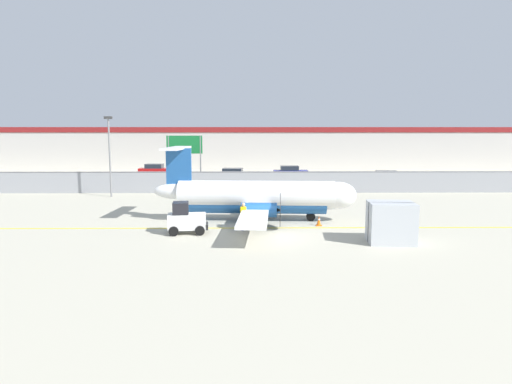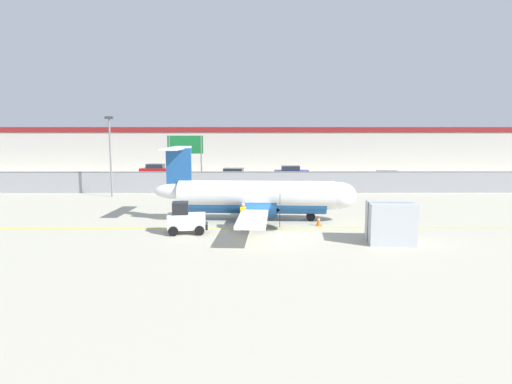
{
  "view_description": "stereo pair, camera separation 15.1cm",
  "coord_description": "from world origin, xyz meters",
  "px_view_note": "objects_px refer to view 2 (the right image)",
  "views": [
    {
      "loc": [
        -0.93,
        -25.81,
        6.05
      ],
      "look_at": [
        -0.55,
        5.41,
        1.8
      ],
      "focal_mm": 32.0,
      "sensor_mm": 36.0,
      "label": 1
    },
    {
      "loc": [
        -0.78,
        -25.81,
        6.05
      ],
      "look_at": [
        -0.55,
        5.41,
        1.8
      ],
      "focal_mm": 32.0,
      "sensor_mm": 36.0,
      "label": 2
    }
  ],
  "objects_px": {
    "commuter_airplane": "(260,197)",
    "highway_sign": "(185,149)",
    "parked_car_3": "(389,178)",
    "cargo_container": "(391,223)",
    "ground_crew_worker": "(243,215)",
    "parked_car_2": "(291,172)",
    "traffic_cone_near_right": "(252,210)",
    "baggage_tug": "(186,219)",
    "apron_light_pole": "(110,150)",
    "traffic_cone_near_left": "(319,221)",
    "parked_car_1": "(233,175)",
    "parked_car_0": "(156,170)"
  },
  "relations": [
    {
      "from": "commuter_airplane",
      "to": "highway_sign",
      "type": "distance_m",
      "value": 17.63
    },
    {
      "from": "parked_car_3",
      "to": "commuter_airplane",
      "type": "bearing_deg",
      "value": -119.95
    },
    {
      "from": "cargo_container",
      "to": "parked_car_3",
      "type": "bearing_deg",
      "value": 78.59
    },
    {
      "from": "ground_crew_worker",
      "to": "cargo_container",
      "type": "relative_size",
      "value": 0.66
    },
    {
      "from": "commuter_airplane",
      "to": "ground_crew_worker",
      "type": "distance_m",
      "value": 3.28
    },
    {
      "from": "ground_crew_worker",
      "to": "parked_car_3",
      "type": "relative_size",
      "value": 0.39
    },
    {
      "from": "parked_car_2",
      "to": "traffic_cone_near_right",
      "type": "bearing_deg",
      "value": -101.3
    },
    {
      "from": "commuter_airplane",
      "to": "cargo_container",
      "type": "bearing_deg",
      "value": -37.91
    },
    {
      "from": "baggage_tug",
      "to": "parked_car_3",
      "type": "height_order",
      "value": "baggage_tug"
    },
    {
      "from": "commuter_airplane",
      "to": "apron_light_pole",
      "type": "bearing_deg",
      "value": 143.45
    },
    {
      "from": "traffic_cone_near_left",
      "to": "highway_sign",
      "type": "xyz_separation_m",
      "value": [
        -10.99,
        17.62,
        3.83
      ]
    },
    {
      "from": "parked_car_1",
      "to": "parked_car_2",
      "type": "height_order",
      "value": "same"
    },
    {
      "from": "commuter_airplane",
      "to": "parked_car_2",
      "type": "bearing_deg",
      "value": 84.02
    },
    {
      "from": "commuter_airplane",
      "to": "cargo_container",
      "type": "height_order",
      "value": "commuter_airplane"
    },
    {
      "from": "commuter_airplane",
      "to": "parked_car_0",
      "type": "xyz_separation_m",
      "value": [
        -12.99,
        28.99,
        -0.71
      ]
    },
    {
      "from": "commuter_airplane",
      "to": "highway_sign",
      "type": "xyz_separation_m",
      "value": [
        -7.25,
        15.87,
        2.54
      ]
    },
    {
      "from": "baggage_tug",
      "to": "apron_light_pole",
      "type": "bearing_deg",
      "value": 114.84
    },
    {
      "from": "cargo_container",
      "to": "traffic_cone_near_left",
      "type": "height_order",
      "value": "cargo_container"
    },
    {
      "from": "parked_car_1",
      "to": "parked_car_3",
      "type": "xyz_separation_m",
      "value": [
        17.0,
        -3.58,
        0.0
      ]
    },
    {
      "from": "highway_sign",
      "to": "parked_car_2",
      "type": "bearing_deg",
      "value": 40.48
    },
    {
      "from": "commuter_airplane",
      "to": "apron_light_pole",
      "type": "relative_size",
      "value": 2.21
    },
    {
      "from": "ground_crew_worker",
      "to": "apron_light_pole",
      "type": "distance_m",
      "value": 19.13
    },
    {
      "from": "baggage_tug",
      "to": "parked_car_2",
      "type": "bearing_deg",
      "value": 67.8
    },
    {
      "from": "apron_light_pole",
      "to": "highway_sign",
      "type": "xyz_separation_m",
      "value": [
        6.1,
        4.64,
        -0.16
      ]
    },
    {
      "from": "parked_car_1",
      "to": "traffic_cone_near_right",
      "type": "bearing_deg",
      "value": 103.99
    },
    {
      "from": "parked_car_3",
      "to": "traffic_cone_near_left",
      "type": "bearing_deg",
      "value": -109.81
    },
    {
      "from": "traffic_cone_near_left",
      "to": "traffic_cone_near_right",
      "type": "height_order",
      "value": "same"
    },
    {
      "from": "highway_sign",
      "to": "cargo_container",
      "type": "bearing_deg",
      "value": -57.14
    },
    {
      "from": "commuter_airplane",
      "to": "parked_car_3",
      "type": "height_order",
      "value": "commuter_airplane"
    },
    {
      "from": "commuter_airplane",
      "to": "ground_crew_worker",
      "type": "height_order",
      "value": "commuter_airplane"
    },
    {
      "from": "ground_crew_worker",
      "to": "parked_car_2",
      "type": "bearing_deg",
      "value": 117.68
    },
    {
      "from": "baggage_tug",
      "to": "parked_car_0",
      "type": "xyz_separation_m",
      "value": [
        -8.58,
        32.85,
        0.04
      ]
    },
    {
      "from": "commuter_airplane",
      "to": "parked_car_0",
      "type": "relative_size",
      "value": 3.77
    },
    {
      "from": "ground_crew_worker",
      "to": "commuter_airplane",
      "type": "bearing_deg",
      "value": 109.11
    },
    {
      "from": "apron_light_pole",
      "to": "traffic_cone_near_right",
      "type": "bearing_deg",
      "value": -35.27
    },
    {
      "from": "apron_light_pole",
      "to": "highway_sign",
      "type": "bearing_deg",
      "value": 37.29
    },
    {
      "from": "traffic_cone_near_left",
      "to": "baggage_tug",
      "type": "bearing_deg",
      "value": -165.45
    },
    {
      "from": "traffic_cone_near_left",
      "to": "apron_light_pole",
      "type": "distance_m",
      "value": 21.82
    },
    {
      "from": "baggage_tug",
      "to": "ground_crew_worker",
      "type": "xyz_separation_m",
      "value": [
        3.36,
        0.83,
        0.1
      ]
    },
    {
      "from": "parked_car_0",
      "to": "highway_sign",
      "type": "relative_size",
      "value": 0.77
    },
    {
      "from": "apron_light_pole",
      "to": "parked_car_0",
      "type": "bearing_deg",
      "value": 88.84
    },
    {
      "from": "parked_car_0",
      "to": "parked_car_3",
      "type": "xyz_separation_m",
      "value": [
        27.22,
        -10.36,
        0.0
      ]
    },
    {
      "from": "parked_car_2",
      "to": "parked_car_3",
      "type": "distance_m",
      "value": 12.2
    },
    {
      "from": "baggage_tug",
      "to": "cargo_container",
      "type": "relative_size",
      "value": 0.95
    },
    {
      "from": "traffic_cone_near_right",
      "to": "parked_car_1",
      "type": "xyz_separation_m",
      "value": [
        -2.26,
        20.06,
        0.58
      ]
    },
    {
      "from": "baggage_tug",
      "to": "parked_car_2",
      "type": "xyz_separation_m",
      "value": [
        8.7,
        29.59,
        0.04
      ]
    },
    {
      "from": "baggage_tug",
      "to": "cargo_container",
      "type": "xyz_separation_m",
      "value": [
        11.38,
        -2.28,
        0.24
      ]
    },
    {
      "from": "cargo_container",
      "to": "traffic_cone_near_right",
      "type": "height_order",
      "value": "cargo_container"
    },
    {
      "from": "ground_crew_worker",
      "to": "apron_light_pole",
      "type": "relative_size",
      "value": 0.23
    },
    {
      "from": "commuter_airplane",
      "to": "ground_crew_worker",
      "type": "xyz_separation_m",
      "value": [
        -1.05,
        -3.03,
        -0.65
      ]
    }
  ]
}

